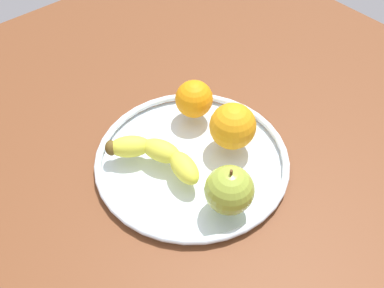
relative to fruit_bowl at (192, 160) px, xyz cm
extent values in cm
cube|color=brown|center=(0.00, 0.00, -2.92)|extent=(121.64, 121.64, 4.00)
cylinder|color=silver|center=(0.00, 0.00, -0.62)|extent=(30.98, 30.98, 0.60)
torus|color=silver|center=(0.00, 0.00, 0.28)|extent=(32.27, 32.27, 1.20)
ellipsoid|color=yellow|center=(-2.22, 3.48, 2.69)|extent=(7.38, 4.78, 3.62)
ellipsoid|color=yellow|center=(2.94, 4.03, 2.69)|extent=(7.70, 5.96, 3.62)
ellipsoid|color=yellow|center=(6.98, 7.29, 2.69)|extent=(6.87, 7.68, 3.62)
ellipsoid|color=brown|center=(8.74, 9.81, 2.69)|extent=(3.22, 3.09, 2.53)
sphere|color=#92A736|center=(-10.85, 2.18, 4.56)|extent=(7.36, 7.36, 7.36)
cylinder|color=#593819|center=(-10.85, 2.18, 8.44)|extent=(0.44, 0.44, 1.20)
sphere|color=orange|center=(-1.95, -7.11, 4.76)|extent=(7.75, 7.75, 7.75)
sphere|color=orange|center=(7.64, -7.05, 4.22)|extent=(6.67, 6.67, 6.67)
camera|label=1|loc=(-36.98, 31.78, 57.24)|focal=42.30mm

